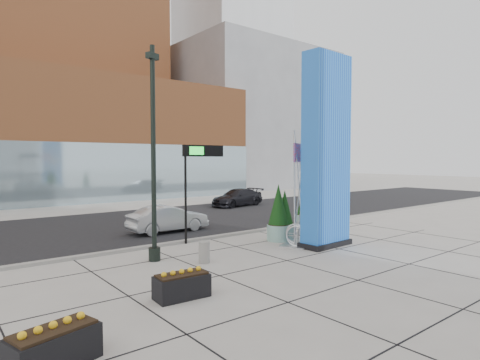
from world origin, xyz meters
TOP-DOWN VIEW (x-y plane):
  - ground at (0.00, 0.00)m, footprint 160.00×160.00m
  - street_asphalt at (0.00, 10.00)m, footprint 80.00×12.00m
  - curb_edge at (0.00, 4.00)m, footprint 80.00×0.30m
  - tower_podium at (1.00, 27.00)m, footprint 34.00×10.00m
  - tower_glass_front at (1.00, 22.20)m, footprint 34.00×0.60m
  - building_grey_parking at (26.00, 32.00)m, footprint 20.00×18.00m
  - building_pale_office at (36.00, 48.00)m, footprint 16.00×16.00m
  - blue_pylon at (4.02, -0.27)m, footprint 2.44×1.18m
  - lamp_post at (-2.74, 1.99)m, footprint 0.52×0.42m
  - public_art_sculpture at (3.52, 0.71)m, footprint 2.41×1.86m
  - concrete_bollard at (-1.50, 0.62)m, footprint 0.39×0.39m
  - overhead_street_sign at (0.39, 3.80)m, footprint 2.02×0.24m
  - round_planter_east at (7.00, 3.60)m, footprint 0.93×0.93m
  - round_planter_mid at (3.67, 1.80)m, footprint 0.91×0.91m
  - round_planter_west at (3.27, 1.80)m, footprint 1.02×1.02m
  - box_planter_north at (-3.94, -2.00)m, footprint 1.46×0.80m
  - box_planter_south at (-7.50, -3.64)m, footprint 1.63×1.10m
  - car_silver_mid at (0.40, 6.74)m, footprint 4.04×1.45m
  - car_dark_east at (9.96, 13.26)m, footprint 4.79×2.48m

SIDE VIEW (x-z plane):
  - ground at x=0.00m, z-range 0.00..0.00m
  - street_asphalt at x=0.00m, z-range 0.00..0.02m
  - curb_edge at x=0.00m, z-range 0.00..0.12m
  - box_planter_north at x=-3.94m, z-range -0.03..0.74m
  - box_planter_south at x=-7.50m, z-range -0.03..0.79m
  - concrete_bollard at x=-1.50m, z-range 0.00..0.76m
  - car_silver_mid at x=0.40m, z-range 0.00..1.33m
  - car_dark_east at x=9.96m, z-range 0.00..1.33m
  - round_planter_mid at x=3.67m, z-range -0.06..2.20m
  - round_planter_east at x=7.00m, z-range -0.06..2.25m
  - round_planter_west at x=3.27m, z-range -0.07..2.48m
  - public_art_sculpture at x=3.52m, z-range -1.17..3.74m
  - tower_glass_front at x=1.00m, z-range 0.00..5.00m
  - lamp_post at x=-2.74m, z-range -0.69..6.97m
  - overhead_street_sign at x=0.39m, z-range 1.53..5.81m
  - blue_pylon at x=4.02m, z-range -0.13..7.85m
  - tower_podium at x=1.00m, z-range 0.00..11.00m
  - building_grey_parking at x=26.00m, z-range 0.00..18.00m
  - building_pale_office at x=36.00m, z-range 0.00..55.00m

